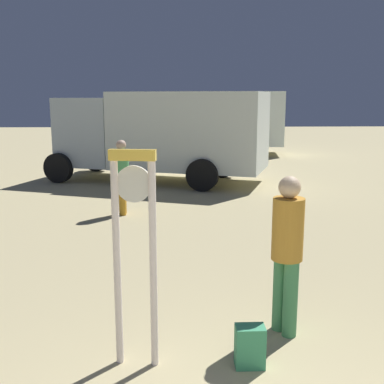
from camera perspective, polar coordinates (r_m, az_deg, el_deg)
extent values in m
cylinder|color=white|center=(4.52, -9.09, -8.81)|extent=(0.07, 0.07, 2.00)
cylinder|color=white|center=(4.44, -4.72, -9.06)|extent=(0.07, 0.07, 2.00)
cube|color=yellow|center=(4.23, -7.27, 4.49)|extent=(0.43, 0.14, 0.10)
cylinder|color=silver|center=(4.30, -7.08, 0.98)|extent=(0.34, 0.09, 0.34)
cube|color=black|center=(4.33, -7.01, 1.04)|extent=(0.07, 0.02, 0.07)
cube|color=black|center=(4.33, -7.01, 1.04)|extent=(0.12, 0.03, 0.10)
cylinder|color=#438A55|center=(5.28, 11.86, -12.61)|extent=(0.16, 0.16, 0.85)
cylinder|color=#438A55|center=(5.39, 10.64, -12.03)|extent=(0.16, 0.16, 0.85)
cylinder|color=#C5882C|center=(5.08, 11.58, -4.43)|extent=(0.34, 0.34, 0.67)
sphere|color=beige|center=(4.98, 11.78, 0.59)|extent=(0.23, 0.23, 0.23)
cube|color=#3B9363|center=(4.77, 7.05, -18.14)|extent=(0.28, 0.19, 0.41)
cube|color=#348E62|center=(4.89, 6.81, -18.12)|extent=(0.20, 0.04, 0.18)
cylinder|color=orange|center=(10.39, -8.47, -0.66)|extent=(0.15, 0.15, 0.80)
cylinder|color=orange|center=(10.55, -8.39, -0.48)|extent=(0.15, 0.15, 0.80)
cylinder|color=#479B58|center=(10.35, -8.55, 3.32)|extent=(0.32, 0.32, 0.63)
sphere|color=tan|center=(10.30, -8.62, 5.68)|extent=(0.22, 0.22, 0.22)
cube|color=silver|center=(14.18, -0.28, 7.49)|extent=(4.97, 3.69, 2.27)
cube|color=silver|center=(15.42, -11.66, 7.25)|extent=(2.41, 2.69, 2.09)
cube|color=black|center=(15.84, -14.61, 8.74)|extent=(0.65, 1.78, 0.92)
cylinder|color=black|center=(16.88, -11.56, 4.02)|extent=(0.93, 0.53, 0.90)
cylinder|color=black|center=(14.84, -15.94, 2.83)|extent=(0.93, 0.53, 0.90)
cylinder|color=black|center=(15.25, 3.71, 3.46)|extent=(0.93, 0.53, 0.90)
cylinder|color=black|center=(12.96, 1.26, 2.08)|extent=(0.93, 0.53, 0.90)
cube|color=white|center=(21.66, 4.90, 8.94)|extent=(4.79, 2.87, 2.37)
cube|color=#515F5F|center=(21.92, -3.44, 8.29)|extent=(1.93, 2.39, 1.84)
cube|color=black|center=(22.04, -5.63, 9.23)|extent=(0.27, 1.83, 0.81)
cylinder|color=black|center=(23.24, -4.48, 6.18)|extent=(0.92, 0.36, 0.90)
cylinder|color=black|center=(20.94, -5.55, 5.59)|extent=(0.92, 0.36, 0.90)
cylinder|color=black|center=(22.93, 6.96, 6.06)|extent=(0.92, 0.36, 0.90)
cylinder|color=black|center=(20.59, 7.16, 5.46)|extent=(0.92, 0.36, 0.90)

